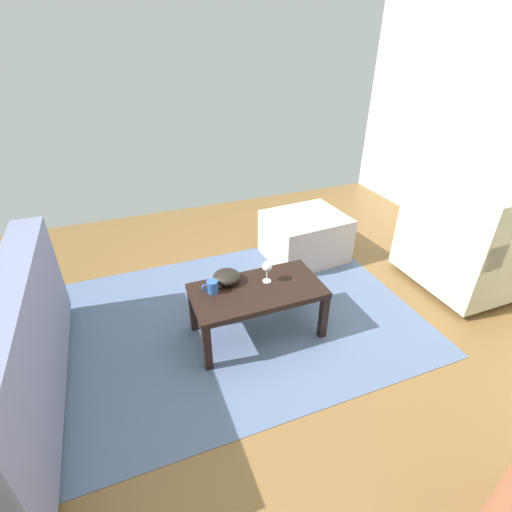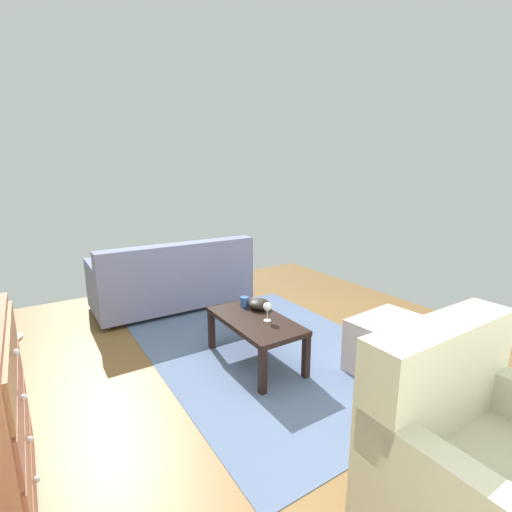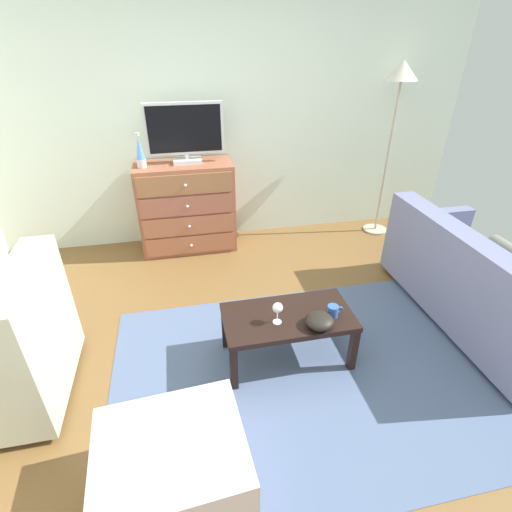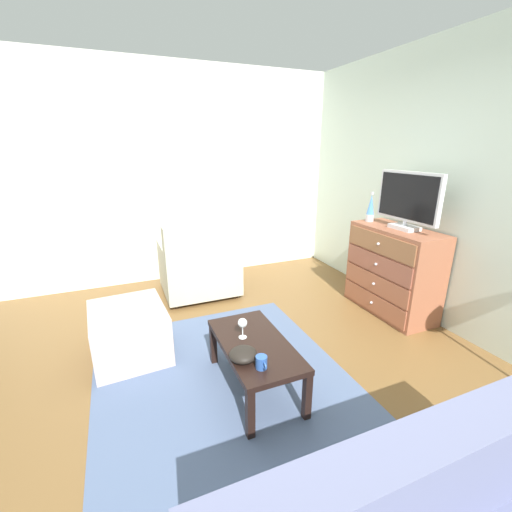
% 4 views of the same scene
% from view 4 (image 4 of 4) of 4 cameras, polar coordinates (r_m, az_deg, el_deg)
% --- Properties ---
extents(ground_plane, '(5.37, 4.80, 0.05)m').
position_cam_4_polar(ground_plane, '(2.87, -1.38, -20.03)').
color(ground_plane, brown).
extents(wall_accent_rear, '(5.37, 0.12, 2.74)m').
position_cam_4_polar(wall_accent_rear, '(3.66, 32.33, 9.47)').
color(wall_accent_rear, silver).
rests_on(wall_accent_rear, ground_plane).
extents(wall_plain_left, '(0.12, 4.80, 2.74)m').
position_cam_4_polar(wall_plain_left, '(4.63, -12.87, 13.05)').
color(wall_plain_left, silver).
rests_on(wall_plain_left, ground_plane).
extents(area_rug, '(2.60, 1.90, 0.01)m').
position_cam_4_polar(area_rug, '(2.65, -4.05, -22.99)').
color(area_rug, '#4B5B7B').
rests_on(area_rug, ground_plane).
extents(dresser, '(0.98, 0.49, 0.94)m').
position_cam_4_polar(dresser, '(3.89, 22.19, -2.37)').
color(dresser, '#93553B').
rests_on(dresser, ground_plane).
extents(tv, '(0.75, 0.18, 0.57)m').
position_cam_4_polar(tv, '(3.70, 24.42, 8.75)').
color(tv, silver).
rests_on(tv, dresser).
extents(lava_lamp, '(0.09, 0.09, 0.33)m').
position_cam_4_polar(lava_lamp, '(3.99, 18.90, 7.66)').
color(lava_lamp, '#B7B7BC').
rests_on(lava_lamp, dresser).
extents(coffee_table, '(0.89, 0.46, 0.39)m').
position_cam_4_polar(coffee_table, '(2.55, -0.23, -15.45)').
color(coffee_table, black).
rests_on(coffee_table, ground_plane).
extents(wine_glass, '(0.07, 0.07, 0.16)m').
position_cam_4_polar(wine_glass, '(2.52, -2.31, -11.41)').
color(wine_glass, silver).
rests_on(wine_glass, coffee_table).
extents(mug, '(0.11, 0.08, 0.08)m').
position_cam_4_polar(mug, '(2.25, 0.95, -17.64)').
color(mug, '#2A519F').
rests_on(mug, coffee_table).
extents(bowl_decorative, '(0.19, 0.19, 0.09)m').
position_cam_4_polar(bowl_decorative, '(2.32, -2.16, -16.39)').
color(bowl_decorative, black).
rests_on(bowl_decorative, coffee_table).
extents(armchair, '(0.80, 0.87, 0.93)m').
position_cam_4_polar(armchair, '(4.11, -9.55, -1.65)').
color(armchair, '#332319').
rests_on(armchair, ground_plane).
extents(ottoman, '(0.74, 0.65, 0.43)m').
position_cam_4_polar(ottoman, '(3.17, -20.70, -12.00)').
color(ottoman, '#B4A4A1').
rests_on(ottoman, ground_plane).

